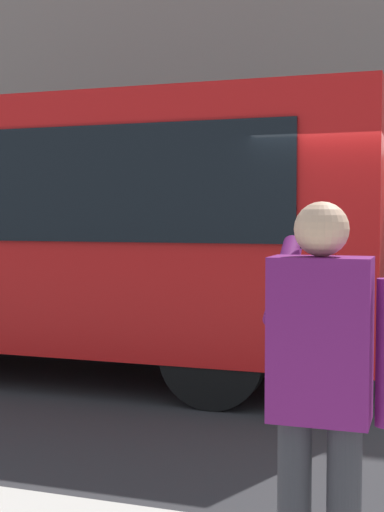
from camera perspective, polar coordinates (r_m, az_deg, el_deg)
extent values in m
cube|color=red|center=(8.84, -15.09, 2.50)|extent=(9.00, 2.50, 2.60)
cylinder|color=black|center=(8.78, 5.87, -5.28)|extent=(1.00, 0.28, 1.00)
cylinder|color=black|center=(6.68, 1.73, -7.95)|extent=(1.00, 0.28, 1.00)
cube|color=#6B1960|center=(2.90, 10.29, -6.58)|extent=(0.40, 0.24, 0.66)
sphere|color=#D8A884|center=(2.86, 10.38, 2.14)|extent=(0.22, 0.22, 0.22)
cylinder|color=#6B1960|center=(3.06, 7.42, -1.90)|extent=(0.09, 0.48, 0.37)
cube|color=black|center=(3.17, 9.34, 1.89)|extent=(0.07, 0.01, 0.14)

